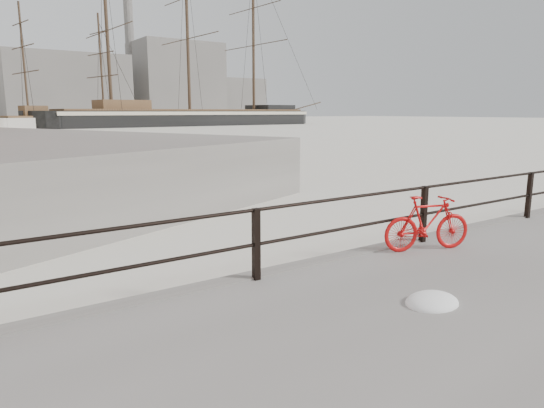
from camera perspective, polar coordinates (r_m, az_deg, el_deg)
ground at (r=12.08m, az=27.01°, el=-2.94°), size 400.00×400.00×0.00m
guardrail at (r=11.86m, az=27.99°, el=0.93°), size 28.00×0.10×1.00m
bicycle at (r=8.41m, az=17.82°, el=-2.16°), size 1.53×0.75×0.93m
barque_black at (r=93.76m, az=-9.58°, el=9.09°), size 66.37×25.33×36.52m
schooner_mid at (r=85.33m, az=-22.72°, el=8.25°), size 28.10×15.84×19.28m
industrial_west at (r=148.81m, az=-23.09°, el=12.45°), size 32.00×18.00×18.00m
industrial_mid at (r=164.40m, az=-11.17°, el=13.91°), size 26.00×20.00×24.00m
industrial_east at (r=178.96m, az=-4.83°, el=12.20°), size 20.00×16.00×14.00m
smokestack at (r=165.26m, az=-16.35°, el=17.15°), size 2.80×2.80×44.00m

